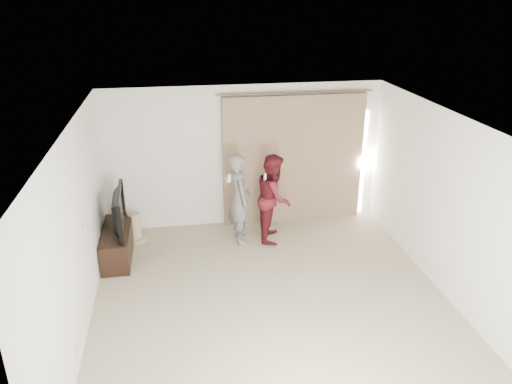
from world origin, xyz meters
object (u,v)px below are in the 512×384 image
Objects in this scene: tv_console at (117,243)px; person_woman at (274,197)px; tv at (114,211)px; person_man at (240,199)px.

person_woman is (2.67, 0.25, 0.53)m from tv_console.
person_man reaches higher than tv.
tv is at bearing -173.13° from person_man.
person_man reaches higher than tv_console.
tv_console is 2.73m from person_woman.
person_man is 0.60m from person_woman.
person_man is 1.02× the size of person_woman.
person_man is (2.07, 0.25, 0.55)m from tv_console.
tv is 0.73× the size of person_man.
tv is 2.08m from person_man.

